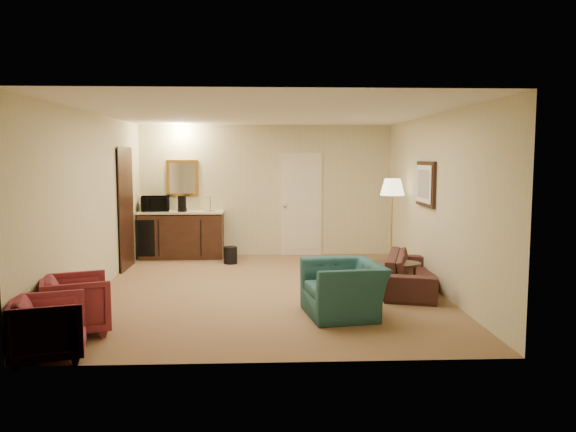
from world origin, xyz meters
The scene contains 12 objects.
ground centered at (0.00, 0.00, 0.00)m, with size 6.00×6.00×0.00m, color brown.
room_walls centered at (-0.10, 0.77, 1.72)m, with size 5.02×6.01×2.61m.
wetbar_cabinet centered at (-1.65, 2.72, 0.46)m, with size 1.64×0.58×0.92m, color #381D11.
sofa centered at (2.15, -0.12, 0.36)m, with size 1.84×0.54×0.72m, color black.
teal_armchair centered at (0.94, -1.41, 0.45)m, with size 1.02×0.66×0.89m, color #1D4749.
rose_chair_near centered at (-2.15, -2.00, 0.36)m, with size 0.71×0.66×0.73m, color maroon.
rose_chair_far centered at (-2.15, -2.80, 0.34)m, with size 0.66×0.62×0.68m, color maroon.
coffee_table centered at (1.80, -0.36, 0.23)m, with size 0.80×0.54×0.46m, color black.
floor_lamp centered at (2.20, 1.49, 0.80)m, with size 0.42×0.42×1.60m, color #B4813C.
waste_bin centered at (-0.67, 2.08, 0.16)m, with size 0.25×0.25×0.32m, color black.
microwave centered at (-2.15, 2.74, 1.10)m, with size 0.53×0.29×0.36m, color black.
coffee_maker centered at (-1.62, 2.62, 1.07)m, with size 0.16×0.16×0.31m, color black.
Camera 1 is at (-0.06, -8.21, 1.96)m, focal length 35.00 mm.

